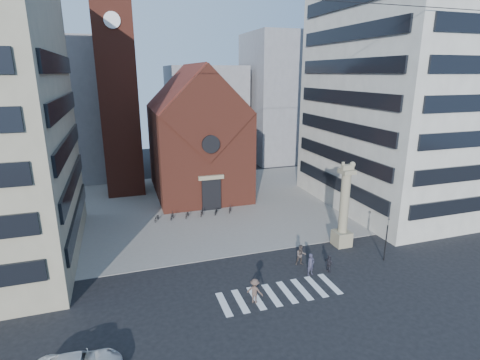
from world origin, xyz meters
name	(u,v)px	position (x,y,z in m)	size (l,w,h in m)	color
ground	(259,276)	(0.00, 0.00, 0.00)	(120.00, 120.00, 0.00)	black
piazza	(208,204)	(0.00, 19.00, 0.03)	(46.00, 30.00, 0.05)	gray
zebra_crossing	(279,294)	(0.55, -3.00, 0.01)	(10.20, 3.20, 0.01)	white
church	(197,137)	(0.00, 25.04, 7.98)	(12.00, 16.65, 18.00)	maroon
campanile	(117,81)	(-10.00, 28.00, 15.74)	(5.50, 5.50, 31.20)	maroon
building_right	(409,79)	(24.00, 12.00, 16.00)	(18.00, 22.00, 32.00)	beige
bg_block_left	(53,110)	(-20.00, 40.00, 11.00)	(16.00, 14.00, 22.00)	gray
bg_block_mid	(206,114)	(6.00, 45.00, 9.00)	(14.00, 12.00, 18.00)	gray
bg_block_right	(288,98)	(22.00, 42.00, 12.00)	(16.00, 14.00, 24.00)	gray
lion_column	(344,213)	(10.01, 3.00, 3.46)	(1.63, 1.60, 8.68)	gray
traffic_light	(386,238)	(12.00, -1.00, 2.29)	(0.13, 0.16, 4.30)	black
pedestrian_0	(311,264)	(4.27, -1.16, 0.98)	(0.71, 0.47, 1.96)	#312F42
pedestrian_1	(301,255)	(4.24, 0.64, 0.97)	(0.94, 0.74, 1.94)	#4E433E
pedestrian_2	(329,264)	(6.03, -1.23, 0.78)	(0.91, 0.38, 1.56)	#25242B
pedestrian_3	(255,291)	(-1.70, -3.46, 0.98)	(1.27, 0.73, 1.96)	#503D35
scooter_0	(157,218)	(-7.03, 15.18, 0.45)	(0.54, 1.54, 0.81)	black
scooter_1	(172,216)	(-5.24, 15.18, 0.50)	(0.42, 1.49, 0.90)	black
scooter_2	(187,214)	(-3.45, 15.18, 0.45)	(0.54, 1.54, 0.81)	black
scooter_3	(202,212)	(-1.67, 15.18, 0.50)	(0.42, 1.49, 0.90)	black
scooter_4	(216,211)	(0.12, 15.18, 0.45)	(0.54, 1.54, 0.81)	black
scooter_5	(230,209)	(1.91, 15.18, 0.50)	(0.42, 1.49, 0.90)	black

